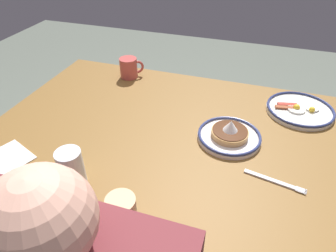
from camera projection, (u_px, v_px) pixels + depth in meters
name	position (u px, v px, depth m)	size (l,w,h in m)	color
ground_plane	(171.00, 241.00, 1.56)	(6.00, 6.00, 0.00)	#61695D
dining_table	(172.00, 154.00, 1.19)	(1.41, 0.95, 0.73)	brown
plate_near_main	(229.00, 135.00, 1.09)	(0.23, 0.23, 0.08)	silver
plate_center_pancakes	(300.00, 109.00, 1.23)	(0.27, 0.27, 0.04)	silver
coffee_mug	(129.00, 68.00, 1.47)	(0.11, 0.09, 0.10)	#BF4C47
drinking_glass	(72.00, 169.00, 0.89)	(0.08, 0.08, 0.12)	silver
paper_napkin	(6.00, 159.00, 1.01)	(0.15, 0.14, 0.00)	white
fork_near	(275.00, 181.00, 0.92)	(0.19, 0.05, 0.01)	silver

